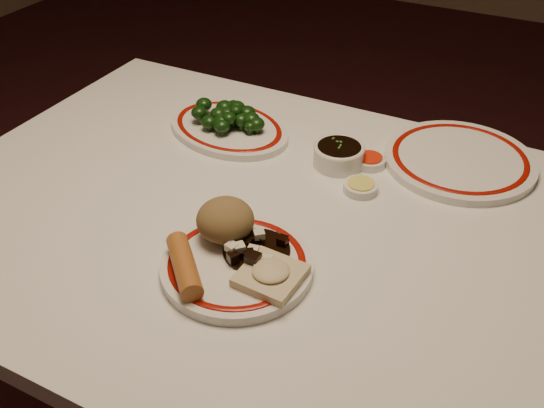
{
  "coord_description": "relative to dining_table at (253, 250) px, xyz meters",
  "views": [
    {
      "loc": [
        0.42,
        -0.75,
        1.4
      ],
      "look_at": [
        0.05,
        -0.03,
        0.8
      ],
      "focal_mm": 40.0,
      "sensor_mm": 36.0,
      "label": 1
    }
  ],
  "objects": [
    {
      "name": "soy_bowl",
      "position": [
        0.08,
        0.21,
        0.11
      ],
      "size": [
        0.1,
        0.1,
        0.04
      ],
      "color": "white",
      "rests_on": "dining_table"
    },
    {
      "name": "spring_roll",
      "position": [
        -0.0,
        -0.21,
        0.13
      ],
      "size": [
        0.11,
        0.11,
        0.03
      ],
      "primitive_type": "cylinder",
      "rotation": [
        1.57,
        0.0,
        0.78
      ],
      "color": "#B3682C",
      "rests_on": "main_plate"
    },
    {
      "name": "broccoli_plate",
      "position": [
        -0.18,
        0.23,
        0.1
      ],
      "size": [
        0.33,
        0.3,
        0.02
      ],
      "color": "white",
      "rests_on": "dining_table"
    },
    {
      "name": "main_plate",
      "position": [
        0.05,
        -0.15,
        0.1
      ],
      "size": [
        0.28,
        0.28,
        0.02
      ],
      "color": "white",
      "rests_on": "dining_table"
    },
    {
      "name": "mustard_dish",
      "position": [
        0.15,
        0.15,
        0.1
      ],
      "size": [
        0.06,
        0.06,
        0.02
      ],
      "color": "white",
      "rests_on": "dining_table"
    },
    {
      "name": "broccoli_pile",
      "position": [
        -0.18,
        0.23,
        0.13
      ],
      "size": [
        0.17,
        0.12,
        0.05
      ],
      "color": "#23471C",
      "rests_on": "broccoli_plate"
    },
    {
      "name": "far_plate",
      "position": [
        0.29,
        0.32,
        0.1
      ],
      "size": [
        0.38,
        0.38,
        0.02
      ],
      "color": "white",
      "rests_on": "dining_table"
    },
    {
      "name": "rice_mound",
      "position": [
        0.01,
        -0.1,
        0.14
      ],
      "size": [
        0.09,
        0.09,
        0.07
      ],
      "primitive_type": "ellipsoid",
      "color": "olive",
      "rests_on": "main_plate"
    },
    {
      "name": "dining_table",
      "position": [
        0.0,
        0.0,
        0.0
      ],
      "size": [
        1.2,
        0.9,
        0.75
      ],
      "color": "white",
      "rests_on": "ground"
    },
    {
      "name": "sweet_sour_dish",
      "position": [
        0.13,
        0.24,
        0.1
      ],
      "size": [
        0.06,
        0.06,
        0.02
      ],
      "color": "white",
      "rests_on": "dining_table"
    },
    {
      "name": "fried_wonton",
      "position": [
        0.12,
        -0.16,
        0.12
      ],
      "size": [
        0.1,
        0.1,
        0.03
      ],
      "color": "beige",
      "rests_on": "main_plate"
    },
    {
      "name": "stirfry_heap",
      "position": [
        0.06,
        -0.12,
        0.12
      ],
      "size": [
        0.11,
        0.11,
        0.03
      ],
      "color": "black",
      "rests_on": "main_plate"
    }
  ]
}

